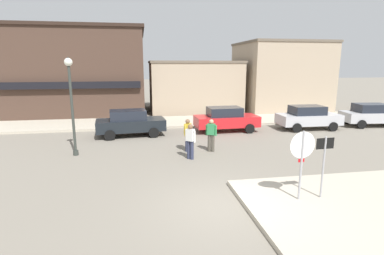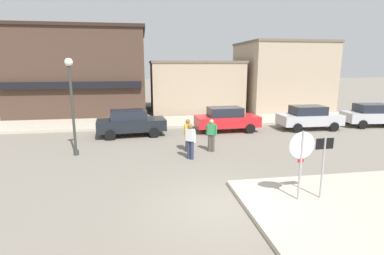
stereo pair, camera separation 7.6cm
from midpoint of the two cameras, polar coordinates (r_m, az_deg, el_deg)
ground_plane at (r=9.44m, az=5.97°, el=-14.59°), size 160.00×160.00×0.00m
sidewalk_corner at (r=10.36m, az=28.59°, el=-13.11°), size 6.40×4.80×0.15m
kerb_far at (r=22.08m, az=-3.20°, el=1.12°), size 80.00×4.00×0.15m
stop_sign at (r=9.53m, az=20.29°, el=-5.23°), size 0.82×0.08×2.30m
one_way_sign at (r=9.97m, az=23.92°, el=-5.89°), size 0.60×0.07×2.10m
lamp_post at (r=14.71m, az=-21.88°, el=6.21°), size 0.36×0.36×4.54m
parked_car_nearest at (r=18.22m, az=-11.48°, el=0.95°), size 4.15×2.17×1.56m
parked_car_second at (r=19.17m, az=6.70°, el=1.64°), size 4.05×1.98×1.56m
parked_car_third at (r=21.12m, az=21.49°, el=1.84°), size 4.03×1.94×1.56m
parked_car_fourth at (r=24.13m, az=31.30°, el=2.09°), size 4.17×2.22×1.56m
pedestrian_crossing_near at (r=14.61m, az=3.86°, el=-1.31°), size 0.53×0.36×1.61m
pedestrian_crossing_far at (r=14.65m, az=-0.64°, el=-1.25°), size 0.41×0.49×1.61m
pedestrian_kerb_side at (r=13.42m, az=-0.16°, el=-2.48°), size 0.46×0.45×1.61m
building_corner_shop at (r=28.71m, az=-19.81°, el=10.01°), size 10.89×9.88×7.18m
building_storefront_left_near at (r=27.89m, az=0.53°, el=7.92°), size 8.01×6.49×4.51m
building_storefront_left_mid at (r=29.70m, az=16.65°, el=9.32°), size 7.49×7.05×6.21m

